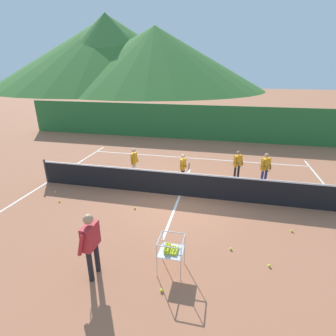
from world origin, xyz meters
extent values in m
plane|color=#A86647|center=(0.00, 0.00, 0.00)|extent=(120.00, 120.00, 0.00)
cube|color=white|center=(0.00, 4.52, 0.00)|extent=(11.61, 0.08, 0.01)
cube|color=white|center=(-5.80, 0.00, 0.00)|extent=(0.08, 10.79, 0.01)
cube|color=white|center=(0.00, 0.00, 0.00)|extent=(0.08, 5.63, 0.01)
cylinder|color=#333338|center=(-5.79, 0.00, 0.53)|extent=(0.08, 0.08, 1.05)
cube|color=black|center=(0.00, 0.00, 0.46)|extent=(11.49, 0.02, 0.92)
cube|color=white|center=(0.00, 0.00, 0.95)|extent=(11.49, 0.03, 0.06)
cylinder|color=black|center=(-1.25, -4.61, 0.41)|extent=(0.12, 0.12, 0.82)
cylinder|color=black|center=(-1.24, -4.30, 0.41)|extent=(0.12, 0.12, 0.82)
cube|color=#B2262D|center=(-1.25, -4.46, 1.11)|extent=(0.23, 0.49, 0.58)
sphere|color=tan|center=(-1.25, -4.46, 1.54)|extent=(0.23, 0.23, 0.23)
cylinder|color=#B2262D|center=(-1.32, -4.74, 1.07)|extent=(0.22, 0.09, 0.56)
cylinder|color=#B2262D|center=(-1.28, -4.17, 1.07)|extent=(0.17, 0.09, 0.56)
torus|color=#262628|center=(-1.54, -4.17, 1.02)|extent=(0.03, 0.29, 0.29)
cylinder|color=black|center=(-1.30, -4.17, 1.02)|extent=(0.22, 0.03, 0.03)
cylinder|color=silver|center=(-2.31, 1.49, 0.33)|extent=(0.10, 0.10, 0.67)
cylinder|color=silver|center=(-2.29, 1.23, 0.33)|extent=(0.10, 0.10, 0.67)
cube|color=orange|center=(-2.30, 1.36, 0.90)|extent=(0.21, 0.41, 0.47)
sphere|color=#DBAD84|center=(-2.30, 1.36, 1.26)|extent=(0.18, 0.18, 0.18)
cylinder|color=orange|center=(-2.27, 1.59, 0.87)|extent=(0.19, 0.08, 0.46)
cylinder|color=orange|center=(-2.25, 1.14, 0.87)|extent=(0.14, 0.08, 0.46)
cylinder|color=black|center=(-0.10, 1.46, 0.31)|extent=(0.09, 0.09, 0.61)
cylinder|color=black|center=(-0.12, 1.22, 0.31)|extent=(0.09, 0.09, 0.61)
cube|color=orange|center=(-0.11, 1.34, 0.83)|extent=(0.20, 0.38, 0.43)
sphere|color=#DBAD84|center=(-0.11, 1.34, 1.15)|extent=(0.17, 0.17, 0.17)
cylinder|color=orange|center=(-0.05, 1.55, 0.80)|extent=(0.17, 0.08, 0.42)
cylinder|color=orange|center=(-0.10, 1.13, 0.80)|extent=(0.13, 0.07, 0.42)
torus|color=#262628|center=(0.17, 1.11, 0.81)|extent=(0.04, 0.29, 0.29)
cylinder|color=black|center=(-0.07, 1.13, 0.81)|extent=(0.22, 0.04, 0.03)
cylinder|color=black|center=(2.24, 2.22, 0.32)|extent=(0.10, 0.10, 0.65)
cylinder|color=black|center=(2.08, 2.03, 0.32)|extent=(0.10, 0.10, 0.65)
cube|color=orange|center=(2.16, 2.13, 0.87)|extent=(0.38, 0.41, 0.45)
sphere|color=#996B4C|center=(2.16, 2.13, 1.22)|extent=(0.18, 0.18, 0.18)
cylinder|color=orange|center=(2.34, 2.27, 0.85)|extent=(0.18, 0.16, 0.44)
cylinder|color=orange|center=(2.05, 1.93, 0.84)|extent=(0.15, 0.14, 0.45)
torus|color=#262628|center=(2.26, 1.77, 0.84)|extent=(0.20, 0.24, 0.29)
cylinder|color=black|center=(2.07, 1.92, 0.84)|extent=(0.19, 0.16, 0.03)
cylinder|color=navy|center=(3.35, 1.91, 0.34)|extent=(0.10, 0.10, 0.68)
cylinder|color=navy|center=(3.18, 1.71, 0.34)|extent=(0.10, 0.10, 0.68)
cube|color=orange|center=(3.26, 1.81, 0.92)|extent=(0.41, 0.43, 0.48)
sphere|color=tan|center=(3.26, 1.81, 1.28)|extent=(0.19, 0.19, 0.19)
cylinder|color=orange|center=(3.46, 1.95, 0.89)|extent=(0.19, 0.18, 0.47)
cylinder|color=orange|center=(3.14, 1.61, 0.88)|extent=(0.15, 0.15, 0.47)
torus|color=#262628|center=(3.34, 1.44, 0.88)|extent=(0.21, 0.24, 0.29)
cylinder|color=black|center=(3.15, 1.60, 0.88)|extent=(0.18, 0.17, 0.03)
cylinder|color=#B7B7BC|center=(0.20, -3.61, 0.45)|extent=(0.02, 0.02, 0.89)
cylinder|color=#B7B7BC|center=(0.76, -3.61, 0.45)|extent=(0.02, 0.02, 0.89)
cylinder|color=#B7B7BC|center=(0.20, -4.17, 0.45)|extent=(0.02, 0.02, 0.89)
cylinder|color=#B7B7BC|center=(0.76, -4.17, 0.45)|extent=(0.02, 0.02, 0.89)
cube|color=#B7B7BC|center=(0.48, -3.89, 0.55)|extent=(0.56, 0.56, 0.01)
cube|color=#B7B7BC|center=(0.48, -3.61, 0.89)|extent=(0.56, 0.02, 0.02)
cube|color=#B7B7BC|center=(0.48, -4.17, 0.89)|extent=(0.56, 0.02, 0.02)
cube|color=#B7B7BC|center=(0.20, -3.89, 0.89)|extent=(0.02, 0.56, 0.02)
cube|color=#B7B7BC|center=(0.76, -3.89, 0.89)|extent=(0.02, 0.56, 0.02)
sphere|color=yellow|center=(0.35, -4.02, 0.59)|extent=(0.07, 0.07, 0.07)
sphere|color=yellow|center=(0.34, -3.96, 0.59)|extent=(0.07, 0.07, 0.07)
sphere|color=yellow|center=(0.35, -3.89, 0.58)|extent=(0.07, 0.07, 0.07)
sphere|color=yellow|center=(0.35, -3.83, 0.59)|extent=(0.07, 0.07, 0.07)
sphere|color=yellow|center=(0.35, -3.76, 0.58)|extent=(0.07, 0.07, 0.07)
sphere|color=yellow|center=(0.41, -4.03, 0.58)|extent=(0.07, 0.07, 0.07)
sphere|color=yellow|center=(0.41, -3.95, 0.58)|extent=(0.07, 0.07, 0.07)
sphere|color=yellow|center=(0.41, -3.89, 0.59)|extent=(0.07, 0.07, 0.07)
sphere|color=yellow|center=(0.42, -3.83, 0.58)|extent=(0.07, 0.07, 0.07)
sphere|color=yellow|center=(0.42, -3.77, 0.58)|extent=(0.07, 0.07, 0.07)
sphere|color=yellow|center=(0.48, -4.02, 0.58)|extent=(0.07, 0.07, 0.07)
sphere|color=yellow|center=(0.48, -3.95, 0.59)|extent=(0.07, 0.07, 0.07)
sphere|color=yellow|center=(0.48, -3.90, 0.59)|extent=(0.07, 0.07, 0.07)
sphere|color=yellow|center=(0.48, -3.83, 0.59)|extent=(0.07, 0.07, 0.07)
sphere|color=yellow|center=(0.48, -3.76, 0.58)|extent=(0.07, 0.07, 0.07)
sphere|color=yellow|center=(0.54, -4.03, 0.59)|extent=(0.07, 0.07, 0.07)
sphere|color=yellow|center=(0.54, -3.96, 0.59)|extent=(0.07, 0.07, 0.07)
sphere|color=yellow|center=(0.54, -3.90, 0.58)|extent=(0.07, 0.07, 0.07)
sphere|color=yellow|center=(0.54, -3.83, 0.58)|extent=(0.07, 0.07, 0.07)
sphere|color=yellow|center=(0.54, -3.77, 0.58)|extent=(0.07, 0.07, 0.07)
sphere|color=yellow|center=(0.60, -4.02, 0.59)|extent=(0.07, 0.07, 0.07)
sphere|color=yellow|center=(0.61, -3.96, 0.58)|extent=(0.07, 0.07, 0.07)
sphere|color=yellow|center=(0.61, -3.89, 0.58)|extent=(0.07, 0.07, 0.07)
sphere|color=yellow|center=(0.61, -3.83, 0.58)|extent=(0.07, 0.07, 0.07)
sphere|color=yellow|center=(0.61, -3.76, 0.58)|extent=(0.07, 0.07, 0.07)
sphere|color=yellow|center=(0.35, -4.02, 0.64)|extent=(0.07, 0.07, 0.07)
sphere|color=yellow|center=(0.34, -3.95, 0.64)|extent=(0.07, 0.07, 0.07)
sphere|color=yellow|center=(0.34, -3.89, 0.64)|extent=(0.07, 0.07, 0.07)
sphere|color=yellow|center=(0.34, -3.83, 0.64)|extent=(0.07, 0.07, 0.07)
sphere|color=yellow|center=(0.35, -3.76, 0.64)|extent=(0.07, 0.07, 0.07)
sphere|color=yellow|center=(0.41, -4.02, 0.64)|extent=(0.07, 0.07, 0.07)
sphere|color=yellow|center=(0.41, -3.96, 0.64)|extent=(0.07, 0.07, 0.07)
sphere|color=yellow|center=(0.42, -3.89, 0.63)|extent=(0.07, 0.07, 0.07)
sphere|color=yellow|center=(0.41, -3.83, 0.64)|extent=(0.07, 0.07, 0.07)
sphere|color=yellow|center=(0.41, -3.76, 0.64)|extent=(0.07, 0.07, 0.07)
sphere|color=yellow|center=(1.90, -2.84, 0.03)|extent=(0.07, 0.07, 0.07)
sphere|color=yellow|center=(3.69, -1.59, 0.03)|extent=(0.07, 0.07, 0.07)
sphere|color=yellow|center=(-4.23, -1.47, 0.03)|extent=(0.07, 0.07, 0.07)
sphere|color=yellow|center=(2.82, -3.28, 0.03)|extent=(0.07, 0.07, 0.07)
sphere|color=yellow|center=(0.41, -4.59, 0.03)|extent=(0.07, 0.07, 0.07)
sphere|color=yellow|center=(-1.36, -1.34, 0.03)|extent=(0.07, 0.07, 0.07)
sphere|color=yellow|center=(-4.86, -0.83, 0.03)|extent=(0.07, 0.07, 0.07)
cube|color=#286B33|center=(0.00, 8.51, 1.17)|extent=(25.54, 0.08, 2.34)
cone|color=#427A38|center=(-26.48, 52.12, 8.15)|extent=(37.06, 37.06, 16.31)
cone|color=#38702D|center=(-15.36, 53.31, 6.79)|extent=(50.05, 50.05, 13.59)
cone|color=#38702D|center=(-28.02, 56.87, 8.32)|extent=(56.80, 56.80, 16.63)
camera|label=1|loc=(1.47, -8.71, 4.58)|focal=27.35mm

